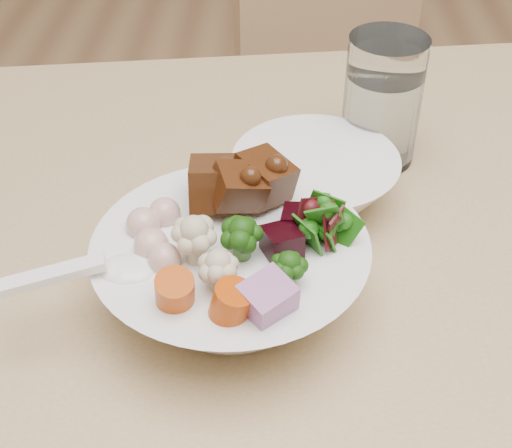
{
  "coord_description": "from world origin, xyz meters",
  "views": [
    {
      "loc": [
        -0.27,
        -0.3,
        1.17
      ],
      "look_at": [
        -0.29,
        0.14,
        0.8
      ],
      "focal_mm": 50.0,
      "sensor_mm": 36.0,
      "label": 1
    }
  ],
  "objects_px": {
    "chair_far": "(352,135)",
    "side_bowl": "(315,181)",
    "water_glass": "(382,106)",
    "food_bowl": "(233,268)",
    "dining_table": "(455,330)"
  },
  "relations": [
    {
      "from": "chair_far",
      "to": "side_bowl",
      "type": "relative_size",
      "value": 5.05
    },
    {
      "from": "water_glass",
      "to": "side_bowl",
      "type": "relative_size",
      "value": 0.85
    },
    {
      "from": "food_bowl",
      "to": "side_bowl",
      "type": "xyz_separation_m",
      "value": [
        0.07,
        0.14,
        -0.01
      ]
    },
    {
      "from": "food_bowl",
      "to": "water_glass",
      "type": "height_order",
      "value": "water_glass"
    },
    {
      "from": "dining_table",
      "to": "side_bowl",
      "type": "bearing_deg",
      "value": 136.67
    },
    {
      "from": "dining_table",
      "to": "water_glass",
      "type": "relative_size",
      "value": 12.37
    },
    {
      "from": "dining_table",
      "to": "chair_far",
      "type": "bearing_deg",
      "value": 84.85
    },
    {
      "from": "chair_far",
      "to": "food_bowl",
      "type": "xyz_separation_m",
      "value": [
        -0.18,
        -0.72,
        0.32
      ]
    },
    {
      "from": "chair_far",
      "to": "water_glass",
      "type": "height_order",
      "value": "water_glass"
    },
    {
      "from": "dining_table",
      "to": "food_bowl",
      "type": "distance_m",
      "value": 0.24
    },
    {
      "from": "chair_far",
      "to": "water_glass",
      "type": "distance_m",
      "value": 0.61
    },
    {
      "from": "dining_table",
      "to": "food_bowl",
      "type": "bearing_deg",
      "value": -176.63
    },
    {
      "from": "chair_far",
      "to": "food_bowl",
      "type": "height_order",
      "value": "food_bowl"
    },
    {
      "from": "food_bowl",
      "to": "side_bowl",
      "type": "relative_size",
      "value": 1.38
    },
    {
      "from": "chair_far",
      "to": "side_bowl",
      "type": "bearing_deg",
      "value": -126.32
    }
  ]
}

